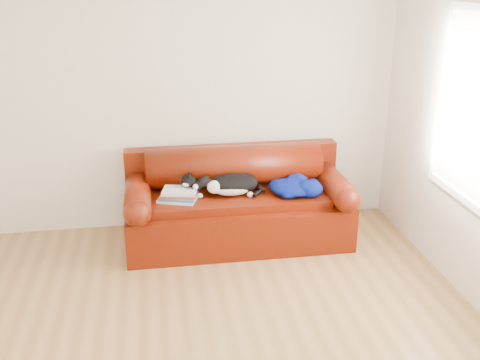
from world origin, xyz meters
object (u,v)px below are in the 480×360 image
object	(u,v)px
cat	(232,185)
blanket	(294,186)
sofa_base	(238,217)
book_stack	(179,195)

from	to	relation	value
cat	blanket	size ratio (longest dim) A/B	1.31
blanket	cat	bearing A→B (deg)	173.72
cat	sofa_base	bearing A→B (deg)	28.80
book_stack	cat	world-z (taller)	cat
sofa_base	blanket	xyz separation A→B (m)	(0.52, -0.11, 0.33)
sofa_base	cat	xyz separation A→B (m)	(-0.06, -0.04, 0.36)
cat	blanket	distance (m)	0.59
sofa_base	book_stack	size ratio (longest dim) A/B	5.22
sofa_base	book_stack	xyz separation A→B (m)	(-0.56, -0.09, 0.31)
book_stack	cat	size ratio (longest dim) A/B	0.58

